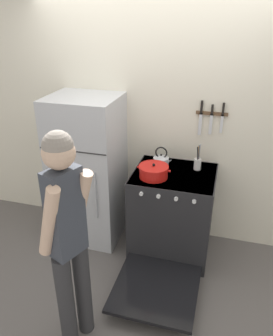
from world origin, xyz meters
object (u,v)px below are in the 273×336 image
Objects in this scene: dutch_oven_pot at (154,171)px; utensil_jar at (198,162)px; refrigerator at (88,171)px; person at (68,235)px; stove_range at (172,215)px; tea_kettle at (161,160)px.

dutch_oven_pot is 1.18× the size of utensil_jar.
utensil_jar is (1.15, 0.11, 0.20)m from refrigerator.
utensil_jar is 0.16× the size of person.
stove_range is at bearing -0.63° from person.
stove_range is 4.44× the size of dutch_oven_pot.
refrigerator is at bearing 166.98° from dutch_oven_pot.
refrigerator reaches higher than stove_range.
tea_kettle is 0.37m from utensil_jar.
utensil_jar is at bearing 1.09° from tea_kettle.
dutch_oven_pot is (0.77, -0.18, 0.18)m from refrigerator.
refrigerator is at bearing 175.40° from stove_range.
person is at bearing -116.94° from utensil_jar.
stove_range is at bearing -46.92° from tea_kettle.
utensil_jar is at bearing -4.77° from person.
tea_kettle is (0.01, 0.28, -0.00)m from dutch_oven_pot.
tea_kettle is at bearing 8.25° from person.
tea_kettle reaches higher than dutch_oven_pot.
refrigerator is 0.81m from dutch_oven_pot.
person reaches higher than refrigerator.
refrigerator is 4.96× the size of dutch_oven_pot.
stove_range is at bearing 29.18° from dutch_oven_pot.
person reaches higher than tea_kettle.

